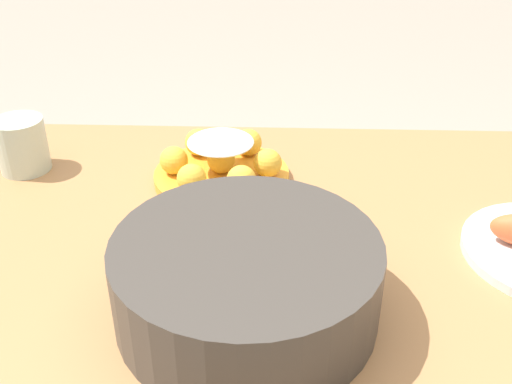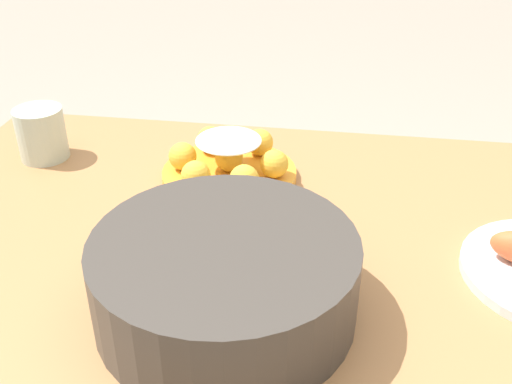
{
  "view_description": "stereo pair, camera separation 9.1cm",
  "coord_description": "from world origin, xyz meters",
  "px_view_note": "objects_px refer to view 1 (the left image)",
  "views": [
    {
      "loc": [
        0.03,
        0.68,
        1.26
      ],
      "look_at": [
        0.06,
        -0.11,
        0.8
      ],
      "focal_mm": 42.0,
      "sensor_mm": 36.0,
      "label": 1
    },
    {
      "loc": [
        -0.06,
        0.67,
        1.26
      ],
      "look_at": [
        0.06,
        -0.11,
        0.8
      ],
      "focal_mm": 42.0,
      "sensor_mm": 36.0,
      "label": 2
    }
  ],
  "objects_px": {
    "dining_table": "(295,314)",
    "cup_near": "(22,145)",
    "cake_plate": "(221,166)",
    "serving_bowl": "(246,276)"
  },
  "relations": [
    {
      "from": "dining_table",
      "to": "cup_near",
      "type": "relative_size",
      "value": 13.25
    },
    {
      "from": "cake_plate",
      "to": "cup_near",
      "type": "relative_size",
      "value": 2.44
    },
    {
      "from": "dining_table",
      "to": "cake_plate",
      "type": "distance_m",
      "value": 0.28
    },
    {
      "from": "cup_near",
      "to": "cake_plate",
      "type": "bearing_deg",
      "value": 175.38
    },
    {
      "from": "dining_table",
      "to": "serving_bowl",
      "type": "height_order",
      "value": "serving_bowl"
    },
    {
      "from": "dining_table",
      "to": "serving_bowl",
      "type": "distance_m",
      "value": 0.21
    },
    {
      "from": "cake_plate",
      "to": "cup_near",
      "type": "distance_m",
      "value": 0.35
    },
    {
      "from": "cake_plate",
      "to": "serving_bowl",
      "type": "xyz_separation_m",
      "value": [
        -0.06,
        0.33,
        0.03
      ]
    },
    {
      "from": "dining_table",
      "to": "cup_near",
      "type": "distance_m",
      "value": 0.55
    },
    {
      "from": "serving_bowl",
      "to": "cup_near",
      "type": "bearing_deg",
      "value": -41.1
    }
  ]
}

